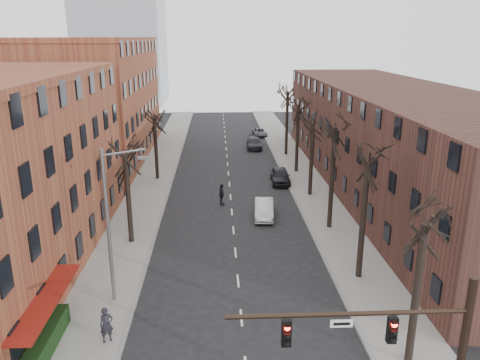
{
  "coord_description": "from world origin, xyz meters",
  "views": [
    {
      "loc": [
        -1.15,
        -13.98,
        14.59
      ],
      "look_at": [
        0.54,
        20.41,
        4.0
      ],
      "focal_mm": 35.0,
      "sensor_mm": 36.0,
      "label": 1
    }
  ],
  "objects": [
    {
      "name": "silver_sedan",
      "position": [
        2.67,
        22.71,
        0.72
      ],
      "size": [
        1.91,
        4.48,
        1.44
      ],
      "primitive_type": "imported",
      "rotation": [
        0.0,
        0.0,
        -0.09
      ],
      "color": "#B9BCC0",
      "rests_on": "ground"
    },
    {
      "name": "tree_left_a",
      "position": [
        -7.6,
        18.0,
        0.0
      ],
      "size": [
        5.2,
        5.2,
        9.5
      ],
      "primitive_type": null,
      "color": "black",
      "rests_on": "ground"
    },
    {
      "name": "parked_car_mid",
      "position": [
        3.8,
        48.02,
        0.72
      ],
      "size": [
        2.17,
        5.0,
        1.43
      ],
      "primitive_type": "imported",
      "rotation": [
        0.0,
        0.0,
        -0.03
      ],
      "color": "#21222A",
      "rests_on": "ground"
    },
    {
      "name": "parked_car_near",
      "position": [
        5.3,
        32.21,
        0.79
      ],
      "size": [
        2.05,
        4.69,
        1.57
      ],
      "primitive_type": "imported",
      "rotation": [
        0.0,
        0.0,
        -0.04
      ],
      "color": "black",
      "rests_on": "ground"
    },
    {
      "name": "hedge",
      "position": [
        -9.5,
        5.0,
        0.65
      ],
      "size": [
        0.8,
        6.0,
        1.0
      ],
      "primitive_type": "cube",
      "color": "#1B3713",
      "rests_on": "sidewalk_left"
    },
    {
      "name": "streetlight",
      "position": [
        -7.03,
        10.0,
        5.01
      ],
      "size": [
        2.45,
        0.22,
        9.03
      ],
      "color": "slate",
      "rests_on": "ground"
    },
    {
      "name": "building_right",
      "position": [
        16.0,
        30.0,
        5.0
      ],
      "size": [
        12.0,
        50.0,
        10.0
      ],
      "primitive_type": "cube",
      "color": "#482822",
      "rests_on": "ground"
    },
    {
      "name": "sidewalk_left",
      "position": [
        -8.0,
        35.0,
        0.07
      ],
      "size": [
        4.0,
        90.0,
        0.15
      ],
      "primitive_type": "cube",
      "color": "gray",
      "rests_on": "ground"
    },
    {
      "name": "pedestrian_a",
      "position": [
        -6.72,
        6.11,
        1.06
      ],
      "size": [
        0.79,
        0.69,
        1.83
      ],
      "primitive_type": "imported",
      "rotation": [
        0.0,
        0.0,
        0.48
      ],
      "color": "black",
      "rests_on": "sidewalk_left"
    },
    {
      "name": "tree_right_f",
      "position": [
        7.6,
        44.0,
        0.0
      ],
      "size": [
        5.2,
        5.2,
        11.6
      ],
      "primitive_type": null,
      "color": "black",
      "rests_on": "ground"
    },
    {
      "name": "tree_right_c",
      "position": [
        7.6,
        20.0,
        0.0
      ],
      "size": [
        5.2,
        5.2,
        11.6
      ],
      "primitive_type": null,
      "color": "black",
      "rests_on": "ground"
    },
    {
      "name": "tree_right_e",
      "position": [
        7.6,
        36.0,
        0.0
      ],
      "size": [
        5.2,
        5.2,
        10.8
      ],
      "primitive_type": null,
      "color": "black",
      "rests_on": "ground"
    },
    {
      "name": "signal_mast_arm",
      "position": [
        5.45,
        -1.0,
        4.4
      ],
      "size": [
        8.14,
        0.3,
        7.2
      ],
      "color": "black",
      "rests_on": "ground"
    },
    {
      "name": "tree_right_b",
      "position": [
        7.6,
        12.0,
        0.0
      ],
      "size": [
        5.2,
        5.2,
        10.8
      ],
      "primitive_type": null,
      "color": "black",
      "rests_on": "ground"
    },
    {
      "name": "tree_right_d",
      "position": [
        7.6,
        28.0,
        0.0
      ],
      "size": [
        5.2,
        5.2,
        10.0
      ],
      "primitive_type": null,
      "color": "black",
      "rests_on": "ground"
    },
    {
      "name": "parked_car_far",
      "position": [
        5.3,
        56.29,
        0.56
      ],
      "size": [
        2.28,
        4.23,
        1.13
      ],
      "primitive_type": "imported",
      "rotation": [
        0.0,
        0.0,
        0.1
      ],
      "color": "#515358",
      "rests_on": "ground"
    },
    {
      "name": "building_left_far",
      "position": [
        -16.0,
        44.0,
        7.0
      ],
      "size": [
        12.0,
        28.0,
        14.0
      ],
      "primitive_type": "cube",
      "color": "brown",
      "rests_on": "ground"
    },
    {
      "name": "pedestrian_crossing",
      "position": [
        -0.86,
        25.82,
        0.99
      ],
      "size": [
        0.72,
        1.24,
        1.98
      ],
      "primitive_type": "imported",
      "rotation": [
        0.0,
        0.0,
        1.79
      ],
      "color": "black",
      "rests_on": "ground"
    },
    {
      "name": "sidewalk_right",
      "position": [
        8.0,
        35.0,
        0.07
      ],
      "size": [
        4.0,
        90.0,
        0.15
      ],
      "primitive_type": "cube",
      "color": "gray",
      "rests_on": "ground"
    },
    {
      "name": "tree_left_b",
      "position": [
        -7.6,
        34.0,
        0.0
      ],
      "size": [
        5.2,
        5.2,
        9.5
      ],
      "primitive_type": null,
      "color": "black",
      "rests_on": "ground"
    },
    {
      "name": "awning_left",
      "position": [
        -9.4,
        6.0,
        0.0
      ],
      "size": [
        1.2,
        7.0,
        0.15
      ],
      "primitive_type": "cube",
      "color": "maroon",
      "rests_on": "ground"
    }
  ]
}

